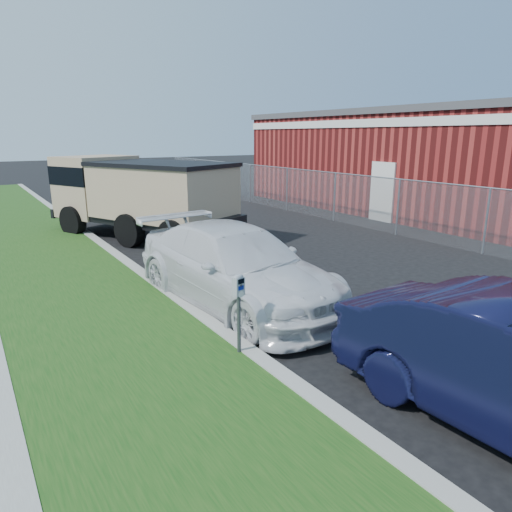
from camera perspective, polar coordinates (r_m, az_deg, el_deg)
ground at (r=8.79m, az=11.35°, el=-6.45°), size 120.00×120.00×0.00m
streetside at (r=8.40m, az=-29.13°, el=-8.66°), size 6.12×50.00×0.15m
chainlink_fence at (r=17.52m, az=9.86°, el=8.45°), size 0.06×30.06×30.00m
brick_building at (r=22.55m, az=19.73°, el=11.40°), size 9.20×14.20×4.17m
parking_meter at (r=6.39m, az=-2.18°, el=-5.09°), size 0.18×0.14×1.19m
white_wagon at (r=8.70m, az=-2.61°, el=-1.23°), size 2.49×5.26×1.48m
dump_truck at (r=14.91m, az=-14.62°, el=7.64°), size 4.66×6.73×2.49m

